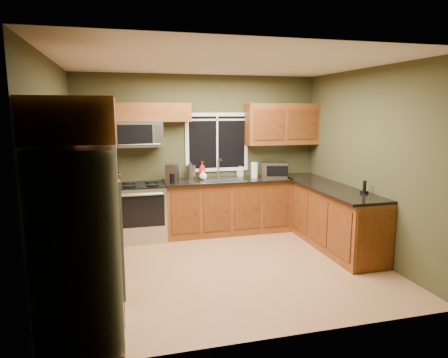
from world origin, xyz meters
name	(u,v)px	position (x,y,z in m)	size (l,w,h in m)	color
floor	(227,266)	(0.00, 0.00, 0.00)	(4.20, 4.20, 0.00)	#A07146
ceiling	(227,62)	(0.00, 0.00, 2.70)	(4.20, 4.20, 0.00)	white
back_wall	(200,154)	(0.00, 1.80, 1.35)	(4.20, 4.20, 0.00)	#3C3D21
front_wall	(280,197)	(0.00, -1.80, 1.35)	(4.20, 4.20, 0.00)	#3C3D21
left_wall	(55,175)	(-2.10, 0.00, 1.35)	(3.60, 3.60, 0.00)	#3C3D21
right_wall	(367,163)	(2.10, 0.00, 1.35)	(3.60, 3.60, 0.00)	#3C3D21
window	(217,142)	(0.30, 1.78, 1.55)	(1.12, 0.03, 1.02)	white
base_cabinets_left	(89,234)	(-1.80, 0.48, 0.45)	(0.60, 2.65, 0.90)	brown
countertop_left	(89,200)	(-1.78, 0.48, 0.92)	(0.65, 2.65, 0.04)	black
base_cabinets_back	(228,207)	(0.42, 1.50, 0.45)	(2.17, 0.60, 0.90)	brown
countertop_back	(228,180)	(0.42, 1.48, 0.92)	(2.17, 0.65, 0.04)	black
base_cabinets_peninsula	(327,215)	(1.80, 0.54, 0.45)	(0.60, 2.52, 0.90)	brown
countertop_peninsula	(327,187)	(1.78, 0.55, 0.92)	(0.65, 2.50, 0.04)	black
upper_cabinets_left	(72,130)	(-1.94, 0.48, 1.86)	(0.33, 2.65, 0.72)	brown
upper_cabinets_back_left	(150,112)	(-0.85, 1.64, 2.07)	(1.30, 0.33, 0.30)	brown
upper_cabinets_back_right	(282,124)	(1.45, 1.64, 1.86)	(1.30, 0.33, 0.72)	brown
upper_cabinet_over_fridge	(72,119)	(-1.74, -1.30, 2.03)	(0.72, 0.90, 0.38)	brown
refrigerator	(80,245)	(-1.74, -1.30, 0.90)	(0.74, 0.90, 1.80)	#B7B7BC
range	(142,212)	(-1.05, 1.47, 0.47)	(0.76, 0.69, 0.94)	#B7B7BC
microwave	(138,134)	(-1.05, 1.61, 1.73)	(0.76, 0.41, 0.42)	#B7B7BC
sink	(221,179)	(0.30, 1.49, 0.95)	(0.60, 0.42, 0.36)	slate
toaster_oven	(274,170)	(1.24, 1.46, 1.07)	(0.49, 0.42, 0.27)	#B7B7BC
coffee_maker	(172,174)	(-0.54, 1.43, 1.08)	(0.25, 0.29, 0.30)	slate
kettle	(191,171)	(-0.20, 1.65, 1.08)	(0.20, 0.20, 0.30)	#B7B7BC
paper_towel_roll	(254,170)	(0.89, 1.49, 1.07)	(0.15, 0.15, 0.30)	white
soap_bottle_a	(202,170)	(0.01, 1.70, 1.08)	(0.11, 0.11, 0.29)	red
soap_bottle_b	(240,171)	(0.70, 1.70, 1.03)	(0.08, 0.08, 0.18)	white
soap_bottle_c	(203,175)	(0.00, 1.55, 1.02)	(0.13, 0.13, 0.16)	white
cordless_phone	(364,190)	(1.98, -0.14, 1.00)	(0.10, 0.10, 0.19)	black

